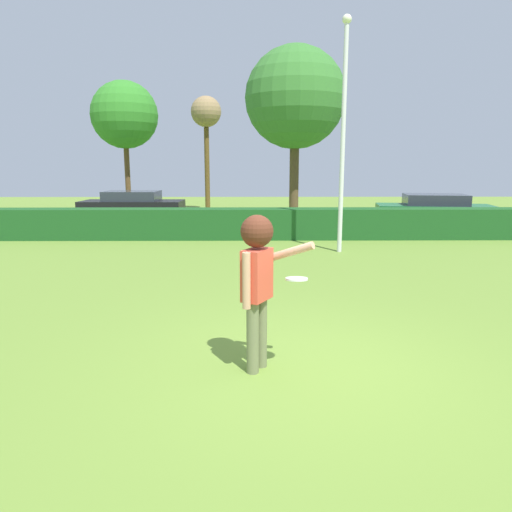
% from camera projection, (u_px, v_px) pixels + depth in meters
% --- Properties ---
extents(ground_plane, '(60.00, 60.00, 0.00)m').
position_uv_depth(ground_plane, '(302.00, 367.00, 5.58)').
color(ground_plane, olive).
extents(person, '(0.84, 0.51, 1.80)m').
position_uv_depth(person, '(258.00, 271.00, 5.30)').
color(person, '#707650').
rests_on(person, ground).
extents(frisbee, '(0.25, 0.25, 0.04)m').
position_uv_depth(frisbee, '(297.00, 279.00, 5.17)').
color(frisbee, white).
extents(lamppost, '(0.24, 0.24, 6.04)m').
position_uv_depth(lamppost, '(343.00, 126.00, 12.36)').
color(lamppost, silver).
rests_on(lamppost, ground).
extents(hedge_row, '(19.39, 0.90, 0.97)m').
position_uv_depth(hedge_row, '(270.00, 224.00, 15.20)').
color(hedge_row, '#1B501F').
rests_on(hedge_row, ground).
extents(parked_car_black, '(4.24, 1.89, 1.25)m').
position_uv_depth(parked_car_black, '(133.00, 204.00, 20.01)').
color(parked_car_black, black).
rests_on(parked_car_black, ground).
extents(parked_car_green, '(4.42, 2.36, 1.25)m').
position_uv_depth(parked_car_green, '(434.00, 209.00, 17.87)').
color(parked_car_green, '#1E6633').
rests_on(parked_car_green, ground).
extents(maple_tree, '(3.94, 3.94, 6.88)m').
position_uv_depth(maple_tree, '(295.00, 98.00, 18.57)').
color(maple_tree, brown).
rests_on(maple_tree, ground).
extents(willow_tree, '(3.03, 3.03, 6.09)m').
position_uv_depth(willow_tree, '(125.00, 115.00, 21.65)').
color(willow_tree, brown).
rests_on(willow_tree, ground).
extents(bare_elm_tree, '(1.50, 1.50, 5.65)m').
position_uv_depth(bare_elm_tree, '(206.00, 116.00, 23.35)').
color(bare_elm_tree, brown).
rests_on(bare_elm_tree, ground).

